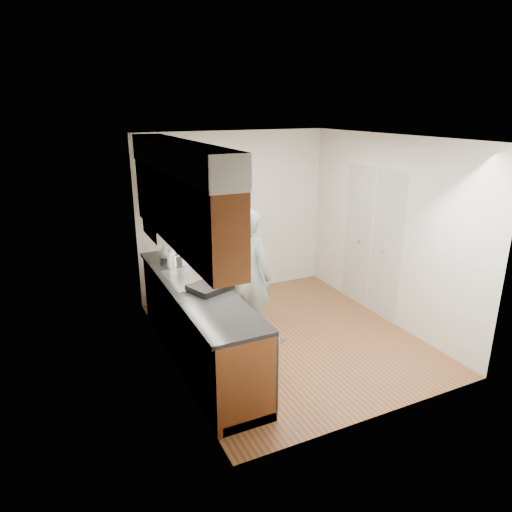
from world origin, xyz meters
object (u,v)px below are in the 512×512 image
at_px(soap_bottle_b, 186,257).
at_px(steel_can, 189,259).
at_px(person, 249,266).
at_px(soda_can, 197,262).
at_px(soap_bottle_a, 172,256).
at_px(soap_bottle_c, 164,252).
at_px(dish_rack, 210,287).

distance_m(soap_bottle_b, steel_can, 0.06).
height_order(person, soda_can, person).
height_order(soap_bottle_a, steel_can, soap_bottle_a).
relative_size(soap_bottle_a, steel_can, 2.35).
bearing_deg(person, soap_bottle_c, 14.29).
bearing_deg(soap_bottle_c, steel_can, -58.57).
bearing_deg(soap_bottle_c, person, -43.93).
height_order(soap_bottle_c, steel_can, soap_bottle_c).
bearing_deg(soda_can, soap_bottle_a, 165.33).
height_order(person, soap_bottle_c, person).
bearing_deg(dish_rack, soap_bottle_b, 69.28).
height_order(soap_bottle_a, dish_rack, soap_bottle_a).
bearing_deg(dish_rack, steel_can, 66.78).
relative_size(soap_bottle_c, soda_can, 1.34).
bearing_deg(soap_bottle_a, person, -25.06).
xyz_separation_m(person, dish_rack, (-0.67, -0.45, 0.01)).
distance_m(soap_bottle_a, soap_bottle_b, 0.20).
bearing_deg(soap_bottle_c, soap_bottle_a, -91.34).
relative_size(soap_bottle_a, dish_rack, 0.74).
distance_m(soap_bottle_b, soda_can, 0.16).
bearing_deg(dish_rack, person, 13.84).
height_order(soap_bottle_b, soap_bottle_c, soap_bottle_b).
distance_m(person, dish_rack, 0.81).
distance_m(soap_bottle_c, soda_can, 0.57).
relative_size(person, steel_can, 14.64).
distance_m(soap_bottle_a, steel_can, 0.25).
relative_size(soap_bottle_a, soap_bottle_c, 1.69).
xyz_separation_m(soap_bottle_c, soda_can, (0.29, -0.49, -0.02)).
bearing_deg(soap_bottle_b, dish_rack, -90.62).
distance_m(soap_bottle_b, soap_bottle_c, 0.42).
xyz_separation_m(soap_bottle_c, steel_can, (0.22, -0.36, -0.03)).
height_order(soda_can, dish_rack, soda_can).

